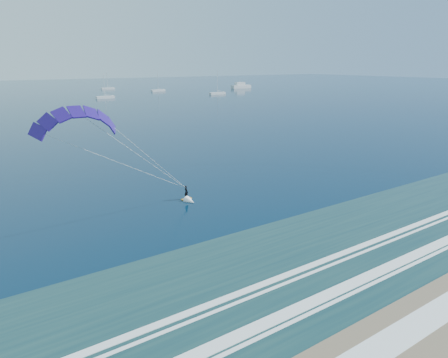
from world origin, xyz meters
TOP-DOWN VIEW (x-y plane):
  - ground at (0.00, 0.00)m, footprint 900.00×900.00m
  - kitesurfer_rig at (-12.52, 27.36)m, footprint 20.87×10.00m
  - motor_yacht at (140.87, 216.74)m, footprint 14.85×3.96m
  - sailboat_3 at (35.84, 188.50)m, footprint 8.95×2.40m
  - sailboat_4 at (60.08, 257.04)m, footprint 8.49×2.40m
  - sailboat_5 at (79.32, 219.54)m, footprint 8.76×2.40m
  - sailboat_6 at (96.88, 179.32)m, footprint 9.79×2.40m

SIDE VIEW (x-z plane):
  - ground at x=0.00m, z-range 0.00..0.00m
  - sailboat_4 at x=60.08m, z-range -5.11..6.47m
  - sailboat_5 at x=79.32m, z-range -5.29..6.66m
  - sailboat_3 at x=35.84m, z-range -5.51..6.88m
  - sailboat_6 at x=96.88m, z-range -5.87..7.25m
  - motor_yacht at x=140.87m, z-range -1.46..4.70m
  - kitesurfer_rig at x=-12.52m, z-range 0.12..14.81m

